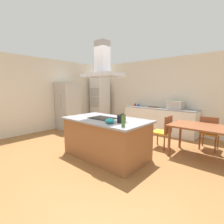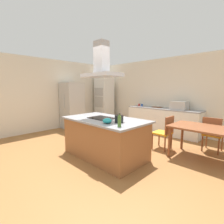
{
  "view_description": "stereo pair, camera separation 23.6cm",
  "coord_description": "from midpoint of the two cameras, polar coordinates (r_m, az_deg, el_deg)",
  "views": [
    {
      "loc": [
        2.57,
        -2.69,
        1.58
      ],
      "look_at": [
        -0.16,
        0.4,
        1.0
      ],
      "focal_mm": 26.32,
      "sensor_mm": 36.0,
      "label": 1
    },
    {
      "loc": [
        2.74,
        -2.53,
        1.58
      ],
      "look_at": [
        -0.16,
        0.4,
        1.0
      ],
      "focal_mm": 26.32,
      "sensor_mm": 36.0,
      "label": 2
    }
  ],
  "objects": [
    {
      "name": "chair_facing_back_wall",
      "position": [
        4.88,
        29.48,
        -5.73
      ],
      "size": [
        0.42,
        0.42,
        0.89
      ],
      "color": "gold",
      "rests_on": "ground"
    },
    {
      "name": "kitchen_island",
      "position": [
        3.89,
        -3.88,
        -8.86
      ],
      "size": [
        1.98,
        1.13,
        0.9
      ],
      "color": "#995B33",
      "rests_on": "ground"
    },
    {
      "name": "ground",
      "position": [
        5.14,
        8.32,
        -9.97
      ],
      "size": [
        16.0,
        16.0,
        0.0
      ],
      "primitive_type": "plane",
      "color": "#936033"
    },
    {
      "name": "cutting_board",
      "position": [
        6.33,
        13.12,
        1.73
      ],
      "size": [
        0.34,
        0.24,
        0.02
      ],
      "primitive_type": "cube",
      "color": "brown",
      "rests_on": "back_counter"
    },
    {
      "name": "chair_at_left_end",
      "position": [
        4.54,
        16.27,
        -5.97
      ],
      "size": [
        0.42,
        0.42,
        0.89
      ],
      "color": "gold",
      "rests_on": "ground"
    },
    {
      "name": "countertop_microwave",
      "position": [
        5.92,
        20.12,
        2.29
      ],
      "size": [
        0.5,
        0.38,
        0.28
      ],
      "primitive_type": "cube",
      "color": "#B2AFAA",
      "rests_on": "back_counter"
    },
    {
      "name": "wall_left",
      "position": [
        7.09,
        -18.02,
        5.78
      ],
      "size": [
        0.1,
        8.8,
        2.7
      ],
      "primitive_type": "cube",
      "color": "beige",
      "rests_on": "ground"
    },
    {
      "name": "mixing_bowl",
      "position": [
        3.27,
        -2.84,
        -3.08
      ],
      "size": [
        0.19,
        0.19,
        0.1
      ],
      "primitive_type": "ellipsoid",
      "color": "teal",
      "rests_on": "kitchen_island"
    },
    {
      "name": "tea_kettle",
      "position": [
        3.35,
        1.27,
        -2.35
      ],
      "size": [
        0.23,
        0.18,
        0.18
      ],
      "color": "black",
      "rests_on": "kitchen_island"
    },
    {
      "name": "wall_back",
      "position": [
        6.44,
        17.18,
        5.62
      ],
      "size": [
        7.2,
        0.1,
        2.7
      ],
      "primitive_type": "cube",
      "color": "beige",
      "rests_on": "ground"
    },
    {
      "name": "range_hood",
      "position": [
        3.83,
        -5.21,
        15.8
      ],
      "size": [
        0.9,
        0.55,
        0.78
      ],
      "color": "#ADADB2"
    },
    {
      "name": "dining_table",
      "position": [
        4.22,
        27.71,
        -5.45
      ],
      "size": [
        1.4,
        0.9,
        0.75
      ],
      "color": "brown",
      "rests_on": "ground"
    },
    {
      "name": "coffee_mug_red",
      "position": [
        6.74,
        7.12,
        2.56
      ],
      "size": [
        0.08,
        0.08,
        0.09
      ],
      "primitive_type": "cylinder",
      "color": "red",
      "rests_on": "back_counter"
    },
    {
      "name": "olive_oil_bottle",
      "position": [
        2.97,
        1.65,
        -3.19
      ],
      "size": [
        0.07,
        0.07,
        0.25
      ],
      "color": "#47722D",
      "rests_on": "kitchen_island"
    },
    {
      "name": "back_counter",
      "position": [
        6.23,
        14.88,
        -2.7
      ],
      "size": [
        2.62,
        0.62,
        0.9
      ],
      "color": "silver",
      "rests_on": "ground"
    },
    {
      "name": "cooktop",
      "position": [
        3.85,
        -4.98,
        -2.1
      ],
      "size": [
        0.6,
        0.44,
        0.01
      ],
      "primitive_type": "cube",
      "color": "black",
      "rests_on": "kitchen_island"
    },
    {
      "name": "coffee_mug_blue",
      "position": [
        6.62,
        8.1,
        2.44
      ],
      "size": [
        0.08,
        0.08,
        0.09
      ],
      "primitive_type": "cylinder",
      "color": "#2D56B2",
      "rests_on": "back_counter"
    },
    {
      "name": "refrigerator",
      "position": [
        6.71,
        -15.97,
        1.99
      ],
      "size": [
        0.8,
        0.73,
        1.82
      ],
      "color": "#B2AFAA",
      "rests_on": "ground"
    },
    {
      "name": "wall_oven_stack",
      "position": [
        7.66,
        -5.11,
        4.42
      ],
      "size": [
        0.7,
        0.66,
        2.2
      ],
      "color": "silver",
      "rests_on": "ground"
    }
  ]
}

